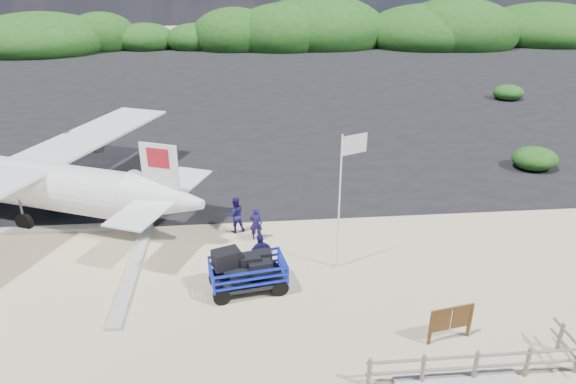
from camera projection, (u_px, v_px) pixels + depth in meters
name	position (u px, v px, depth m)	size (l,w,h in m)	color
ground	(253.00, 287.00, 18.41)	(160.00, 160.00, 0.00)	beige
asphalt_apron	(243.00, 91.00, 45.58)	(90.00, 50.00, 0.04)	#B2B2B2
lagoon	(9.00, 277.00, 19.01)	(9.00, 7.00, 0.40)	#B2B2B2
vegetation_band	(241.00, 47.00, 68.23)	(124.00, 8.00, 4.40)	#B2B2B2
fence	(473.00, 379.00, 14.38)	(6.40, 2.00, 1.10)	#B2B2B2
baggage_cart	(248.00, 290.00, 18.26)	(2.85, 1.63, 1.42)	#0D21CB
flagpole	(336.00, 267.00, 19.61)	(1.06, 0.44, 5.32)	white
signboard	(448.00, 340.00, 15.88)	(1.54, 0.14, 1.27)	#573818
crew_a	(256.00, 224.00, 21.26)	(0.54, 0.35, 1.48)	#19154E
crew_b	(235.00, 215.00, 21.87)	(0.78, 0.61, 1.61)	#19154E
crew_c	(261.00, 254.00, 18.92)	(0.96, 0.40, 1.64)	#19154E
aircraft_large	(368.00, 98.00, 43.29)	(18.24, 18.24, 5.47)	#B2B2B2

